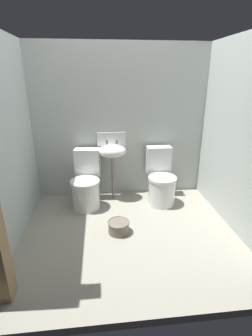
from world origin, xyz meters
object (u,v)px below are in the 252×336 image
toilet_right (161,181)px  bucket (119,227)px  toilet_left (86,184)px  sink (112,150)px

toilet_right → bucket: size_ratio=2.99×
toilet_left → toilet_right: size_ratio=1.00×
toilet_left → sink: sink is taller
toilet_left → sink: (0.38, 0.19, 0.43)m
sink → bucket: 1.14m
bucket → sink: bearing=90.8°
toilet_right → sink: (-0.69, 0.19, 0.43)m
toilet_left → bucket: toilet_left is taller
toilet_right → toilet_left: bearing=1.1°
toilet_right → sink: bearing=-14.1°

